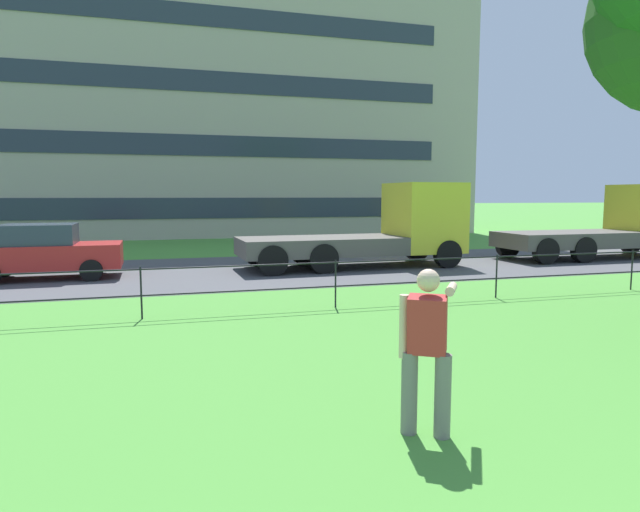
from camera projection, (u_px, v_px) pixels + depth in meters
name	position (u px, v px, depth m)	size (l,w,h in m)	color
street_strip	(276.00, 269.00, 17.35)	(80.00, 7.76, 0.01)	#4C4C51
park_fence	(336.00, 276.00, 11.33)	(38.61, 0.04, 1.00)	black
person_thrower	(427.00, 346.00, 5.25)	(0.78, 0.66, 1.64)	slate
car_red_far_right	(44.00, 251.00, 15.21)	(4.03, 1.87, 1.54)	red
flatbed_truck_far_left	(384.00, 229.00, 17.97)	(7.36, 2.59, 2.75)	yellow
flatbed_truck_center	(617.00, 225.00, 20.55)	(7.30, 2.42, 2.75)	yellow
apartment_building_background	(147.00, 68.00, 33.52)	(38.79, 12.75, 20.32)	#ADA393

